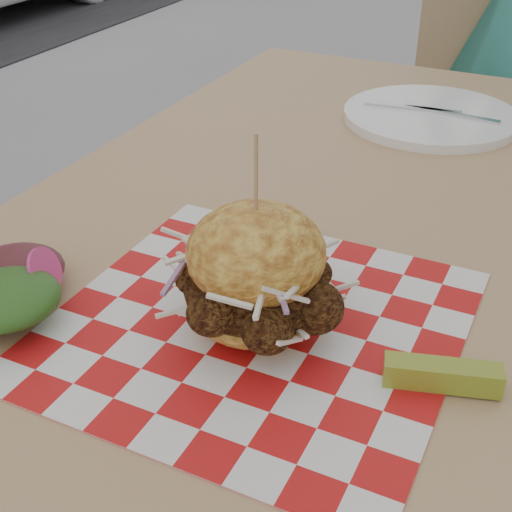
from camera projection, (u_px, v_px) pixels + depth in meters
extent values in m
cube|color=tan|center=(363.00, 222.00, 0.87)|extent=(0.80, 1.20, 0.04)
cylinder|color=#333338|center=(282.00, 233.00, 1.61)|extent=(0.05, 0.05, 0.71)
cube|color=tan|center=(474.00, 160.00, 1.72)|extent=(0.49, 0.49, 0.04)
cube|color=tan|center=(492.00, 35.00, 1.75)|extent=(0.42, 0.11, 0.50)
cylinder|color=#333338|center=(381.00, 270.00, 1.73)|extent=(0.03, 0.03, 0.43)
cylinder|color=#333338|center=(397.00, 205.00, 2.03)|extent=(0.03, 0.03, 0.43)
cube|color=red|center=(256.00, 324.00, 0.66)|extent=(0.36, 0.36, 0.00)
ellipsoid|color=gold|center=(256.00, 305.00, 0.65)|extent=(0.12, 0.12, 0.04)
ellipsoid|color=brown|center=(256.00, 290.00, 0.64)|extent=(0.13, 0.12, 0.07)
ellipsoid|color=gold|center=(256.00, 253.00, 0.62)|extent=(0.12, 0.12, 0.09)
cylinder|color=tan|center=(256.00, 187.00, 0.59)|extent=(0.00, 0.00, 0.09)
cube|color=olive|center=(442.00, 375.00, 0.58)|extent=(0.10, 0.05, 0.02)
ellipsoid|color=#3F1419|center=(45.00, 301.00, 0.67)|extent=(0.08, 0.08, 0.03)
ellipsoid|color=#214B15|center=(41.00, 279.00, 0.70)|extent=(0.08, 0.08, 0.03)
ellipsoid|color=#3F1419|center=(1.00, 309.00, 0.66)|extent=(0.08, 0.08, 0.03)
cylinder|color=#D33A82|center=(45.00, 269.00, 0.68)|extent=(0.05, 0.05, 0.04)
cylinder|color=white|center=(431.00, 116.00, 1.11)|extent=(0.27, 0.27, 0.01)
cube|color=silver|center=(412.00, 108.00, 1.11)|extent=(0.15, 0.03, 0.00)
cube|color=silver|center=(451.00, 114.00, 1.09)|extent=(0.15, 0.03, 0.00)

